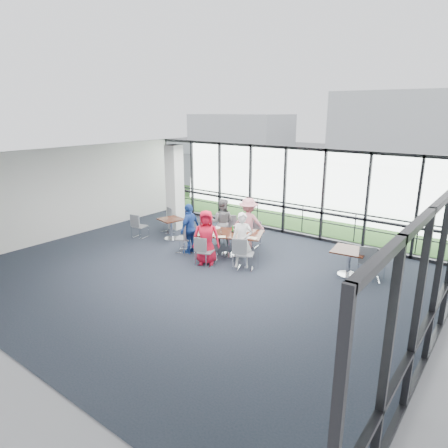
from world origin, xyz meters
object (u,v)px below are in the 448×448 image
Objects in this scene: chair_main_fl at (224,230)px; chair_spare_lb at (168,221)px; diner_far_left at (222,222)px; chair_spare_la at (140,226)px; diner_far_right at (248,223)px; side_table_right at (349,253)px; structural_column at (175,188)px; chair_main_nl at (206,251)px; main_table at (230,236)px; chair_main_fr at (252,235)px; diner_near_left at (206,237)px; chair_spare_r at (372,264)px; diner_near_right at (242,240)px; side_table_left at (171,222)px; chair_main_end at (184,238)px; chair_main_nr at (246,254)px; diner_end at (190,228)px.

chair_main_fl is 2.48m from chair_spare_lb.
chair_spare_la is (-2.87, -1.11, -0.38)m from diner_far_left.
side_table_right is at bearing 150.57° from diner_far_right.
structural_column is 1.90× the size of diner_far_right.
chair_main_nl is at bearing -153.39° from side_table_right.
chair_spare_lb is (-3.29, 0.55, -0.19)m from main_table.
chair_spare_lb is at bearing -1.70° from chair_main_fr.
chair_spare_r is (4.33, 1.73, -0.34)m from diner_near_left.
chair_spare_lb is (-4.14, 1.11, -0.37)m from diner_near_right.
diner_near_right reaches higher than side_table_left.
main_table is 1.52m from chair_main_end.
chair_spare_r is (3.13, 1.42, 0.02)m from chair_main_nr.
diner_end is 2.51m from chair_spare_la.
main_table is 1.41× the size of diner_end.
side_table_right is 1.04× the size of chair_spare_r.
chair_spare_r reaches higher than side_table_left.
diner_near_left is at bearing -32.89° from structural_column.
diner_far_right reaches higher than chair_main_end.
chair_main_fr is 0.95× the size of chair_spare_lb.
side_table_right is at bearing 158.70° from diner_far_left.
diner_near_left is (2.48, -1.05, 0.20)m from side_table_left.
diner_near_right is (-2.70, -1.29, 0.18)m from side_table_right.
side_table_left is 1.17m from chair_spare_la.
diner_near_right is at bearing -56.41° from main_table.
diner_end is at bearing -177.30° from main_table.
chair_spare_r is at bearing 147.28° from chair_main_fl.
chair_main_nl is 0.93× the size of chair_main_nr.
diner_far_left is 1.90× the size of chair_main_fr.
chair_main_fl is (-4.37, 0.04, -0.15)m from side_table_right.
chair_main_fl reaches higher than chair_main_fr.
chair_spare_lb is 7.46m from chair_spare_r.
side_table_right is 0.61× the size of diner_near_left.
side_table_right is 6.85m from chair_spare_lb.
diner_end is at bearing -164.72° from side_table_right.
diner_near_right is 1.01× the size of diner_end.
diner_near_left reaches higher than chair_spare_la.
side_table_right is at bearing 163.23° from chair_main_fr.
chair_spare_r is (4.15, -0.24, -0.36)m from diner_far_right.
side_table_right is at bearing 161.46° from chair_spare_r.
chair_spare_la is 0.96× the size of chair_spare_lb.
main_table is at bearing 44.59° from diner_near_left.
chair_main_end is (-0.20, -0.08, -0.35)m from diner_end.
chair_main_end reaches higher than chair_main_nl.
side_table_left is 1.06× the size of chair_main_nl.
chair_main_nr is at bearing -12.09° from chair_spare_la.
diner_end is 1.28m from chair_main_nl.
diner_near_right is 4.52m from chair_spare_la.
chair_main_fl is (2.64, -0.41, -1.11)m from structural_column.
chair_main_fr is (-0.76, 1.65, -0.39)m from diner_near_right.
diner_far_right reaches higher than side_table_right.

